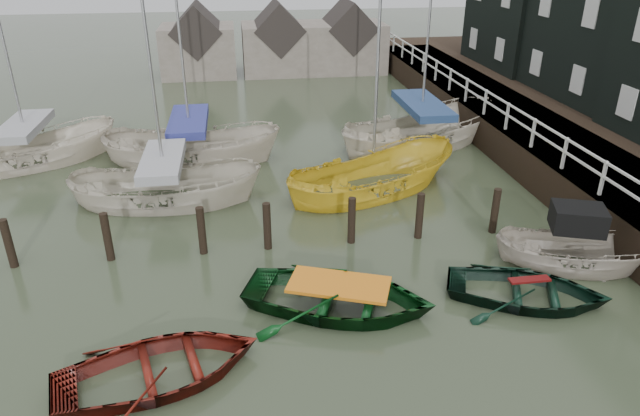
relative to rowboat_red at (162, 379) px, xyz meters
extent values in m
plane|color=#323B26|center=(3.65, 2.00, 0.00)|extent=(120.00, 120.00, 0.00)
cube|color=black|center=(13.15, 12.00, 1.40)|extent=(3.00, 32.00, 0.20)
cube|color=silver|center=(11.65, 12.00, 2.45)|extent=(0.06, 32.00, 0.06)
cube|color=silver|center=(11.65, 12.00, 2.05)|extent=(0.06, 32.00, 0.06)
cube|color=black|center=(18.65, 12.00, 0.00)|extent=(14.00, 38.00, 1.50)
cube|color=black|center=(18.65, 14.00, 4.00)|extent=(6.00, 7.00, 5.00)
cube|color=black|center=(18.65, 21.00, 4.00)|extent=(6.40, 7.00, 5.00)
cylinder|color=black|center=(-4.35, 5.00, 0.50)|extent=(0.22, 0.22, 1.80)
cylinder|color=black|center=(-1.85, 5.00, 0.50)|extent=(0.22, 0.22, 1.80)
cylinder|color=black|center=(0.65, 5.00, 0.50)|extent=(0.22, 0.22, 1.80)
cylinder|color=black|center=(2.45, 5.00, 0.50)|extent=(0.22, 0.22, 1.80)
cylinder|color=black|center=(4.85, 5.00, 0.50)|extent=(0.22, 0.22, 1.80)
cylinder|color=black|center=(6.85, 5.00, 0.50)|extent=(0.22, 0.22, 1.80)
cylinder|color=black|center=(9.15, 5.00, 0.50)|extent=(0.22, 0.22, 1.80)
cube|color=#665B51|center=(-0.35, 28.00, 1.50)|extent=(4.50, 4.00, 3.00)
cube|color=#282321|center=(-0.35, 28.00, 2.80)|extent=(3.18, 4.08, 3.18)
cube|color=#665B51|center=(4.65, 28.00, 1.50)|extent=(4.50, 4.00, 3.00)
cube|color=#282321|center=(4.65, 28.00, 2.80)|extent=(3.18, 4.08, 3.18)
cube|color=#665B51|center=(9.15, 28.00, 1.50)|extent=(4.50, 4.00, 3.00)
cube|color=#282321|center=(9.15, 28.00, 2.80)|extent=(3.18, 4.08, 3.18)
imported|color=#59140C|center=(0.00, 0.00, 0.00)|extent=(4.66, 3.84, 0.84)
imported|color=black|center=(3.92, 1.83, 0.00)|extent=(5.36, 4.62, 0.93)
imported|color=black|center=(8.49, 1.52, 0.00)|extent=(4.55, 3.95, 0.79)
imported|color=#BDB1A1|center=(10.45, 2.78, 0.00)|extent=(4.43, 2.87, 1.60)
cube|color=black|center=(10.45, 2.98, 1.35)|extent=(1.56, 1.38, 0.65)
imported|color=beige|center=(-0.67, 8.60, 0.00)|extent=(6.52, 2.98, 2.44)
cylinder|color=#B2B2B7|center=(-0.67, 8.60, 6.05)|extent=(0.10, 0.10, 9.41)
cube|color=#96979C|center=(-0.67, 8.60, 1.46)|extent=(3.58, 1.59, 0.30)
imported|color=beige|center=(-0.06, 12.41, 0.00)|extent=(7.28, 3.64, 2.69)
cube|color=navy|center=(-0.06, 12.41, 1.60)|extent=(3.99, 1.95, 0.30)
imported|color=gold|center=(6.30, 8.56, 0.00)|extent=(7.14, 4.88, 2.58)
cylinder|color=#B2B2B7|center=(6.30, 8.56, 5.21)|extent=(0.10, 0.10, 7.58)
imported|color=beige|center=(9.35, 12.86, 0.00)|extent=(8.11, 5.27, 2.93)
cube|color=navy|center=(9.35, 12.86, 1.73)|extent=(4.44, 2.85, 0.30)
imported|color=beige|center=(-6.21, 12.94, 0.00)|extent=(7.05, 4.90, 2.55)
cube|color=gray|center=(-6.21, 12.94, 1.52)|extent=(3.86, 2.65, 0.30)
camera|label=1|loc=(1.85, -9.16, 8.02)|focal=32.00mm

